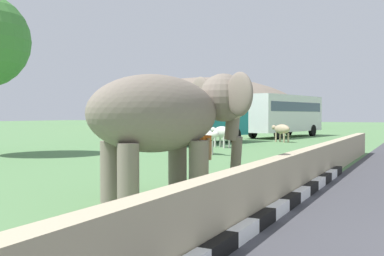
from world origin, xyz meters
The scene contains 10 objects.
striped_curb centered at (-0.35, 4.19, 0.12)m, with size 16.20×0.20×0.24m.
barrier_parapet centered at (2.00, 4.49, 0.50)m, with size 28.00×0.36×1.00m, color tan.
elephant centered at (1.44, 6.81, 1.88)m, with size 3.95×3.43×2.89m.
person_handler centered at (2.57, 6.54, 0.93)m, with size 0.40×0.63×1.66m.
bus_teal centered at (18.67, 14.85, 2.08)m, with size 8.43×4.37×3.50m.
bus_white centered at (29.74, 12.24, 2.08)m, with size 10.11×4.39×3.50m.
cow_near centered at (11.95, 11.08, 0.87)m, with size 1.23×1.87×1.23m.
cow_mid centered at (22.84, 10.44, 0.87)m, with size 1.46×1.77×1.23m.
cow_far centered at (16.37, 12.10, 0.87)m, with size 1.36×1.82×1.23m.
hill_east centered at (55.00, 31.33, 0.00)m, with size 39.24×31.39×15.00m.
Camera 1 is at (-7.07, 1.80, 1.90)m, focal length 41.57 mm.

